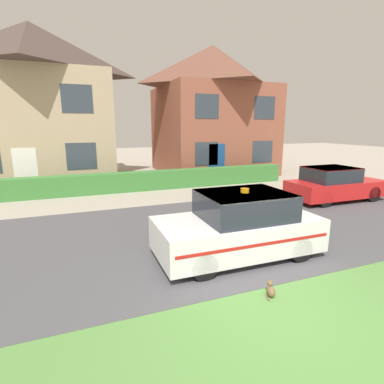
{
  "coord_description": "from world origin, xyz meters",
  "views": [
    {
      "loc": [
        -3.01,
        -3.52,
        3.1
      ],
      "look_at": [
        0.32,
        5.07,
        1.05
      ],
      "focal_mm": 28.0,
      "sensor_mm": 36.0,
      "label": 1
    }
  ],
  "objects": [
    {
      "name": "neighbour_car_near",
      "position": [
        7.01,
        5.8,
        0.68
      ],
      "size": [
        4.09,
        1.76,
        1.42
      ],
      "rotation": [
        0.0,
        0.0,
        -0.02
      ],
      "color": "black",
      "rests_on": "road_strip"
    },
    {
      "name": "ground_plane",
      "position": [
        0.0,
        0.0,
        0.0
      ],
      "size": [
        80.0,
        80.0,
        0.0
      ],
      "primitive_type": "plane",
      "color": "#A89E8E"
    },
    {
      "name": "house_left",
      "position": [
        -4.8,
        15.31,
        4.28
      ],
      "size": [
        7.84,
        6.76,
        8.38
      ],
      "color": "tan",
      "rests_on": "ground"
    },
    {
      "name": "cat",
      "position": [
        0.16,
        0.63,
        0.11
      ],
      "size": [
        0.26,
        0.28,
        0.28
      ],
      "rotation": [
        0.0,
        0.0,
        1.23
      ],
      "color": "brown",
      "rests_on": "ground"
    },
    {
      "name": "police_car",
      "position": [
        0.5,
        2.42,
        0.75
      ],
      "size": [
        3.92,
        1.86,
        1.65
      ],
      "rotation": [
        0.0,
        0.0,
        3.13
      ],
      "color": "black",
      "rests_on": "road_strip"
    },
    {
      "name": "house_right",
      "position": [
        5.68,
        15.16,
        4.15
      ],
      "size": [
        7.04,
        6.94,
        8.12
      ],
      "color": "#93513D",
      "rests_on": "ground"
    },
    {
      "name": "garden_hedge",
      "position": [
        0.46,
        10.79,
        0.46
      ],
      "size": [
        14.53,
        0.7,
        0.91
      ],
      "primitive_type": "cube",
      "color": "#3D7F38",
      "rests_on": "ground"
    },
    {
      "name": "lawn_verge",
      "position": [
        0.0,
        -0.48,
        0.0
      ],
      "size": [
        28.0,
        2.75,
        0.01
      ],
      "primitive_type": "cube",
      "color": "#568C42",
      "rests_on": "ground"
    },
    {
      "name": "road_strip",
      "position": [
        0.0,
        4.31,
        0.01
      ],
      "size": [
        28.0,
        6.83,
        0.01
      ],
      "primitive_type": "cube",
      "color": "#4C4C51",
      "rests_on": "ground"
    }
  ]
}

